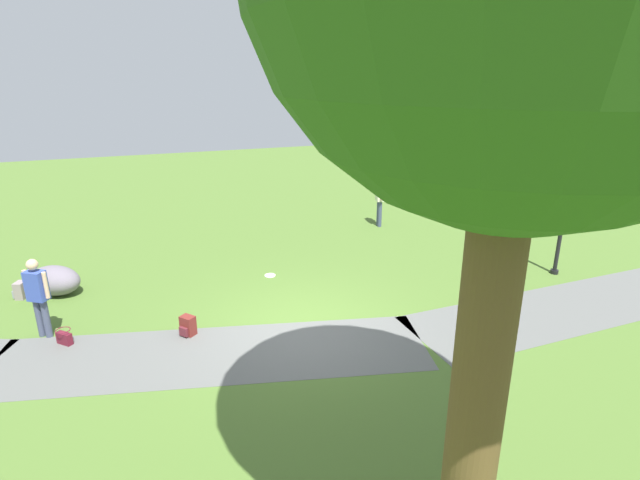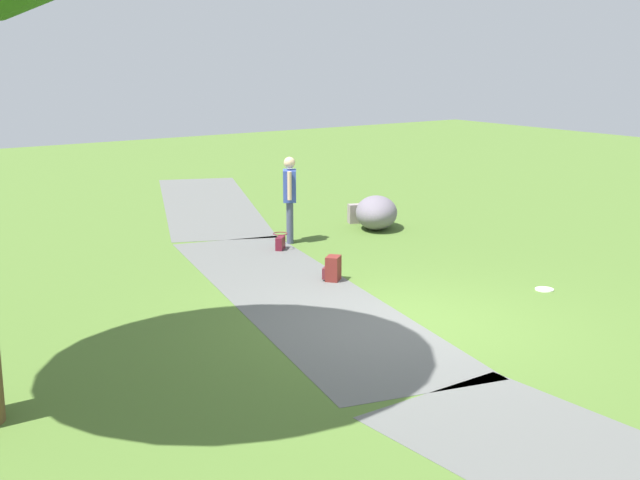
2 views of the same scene
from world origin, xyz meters
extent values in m
plane|color=#4D6D2B|center=(0.00, 0.00, 0.00)|extent=(48.00, 48.00, 0.00)
cube|color=#5C5E5B|center=(-6.00, 1.22, 0.00)|extent=(8.06, 2.29, 0.01)
cube|color=#5C5E5B|center=(1.89, 0.43, 0.00)|extent=(8.26, 3.81, 0.01)
cylinder|color=brown|center=(0.02, 5.47, 2.22)|extent=(0.53, 0.53, 4.44)
cylinder|color=black|center=(-7.03, -0.43, 0.05)|extent=(0.20, 0.20, 0.10)
cylinder|color=black|center=(-7.03, -0.43, 1.69)|extent=(0.10, 0.10, 3.39)
sphere|color=white|center=(-7.03, -0.43, 3.53)|extent=(0.28, 0.28, 0.28)
ellipsoid|color=slate|center=(4.96, -3.52, 0.34)|extent=(1.53, 1.46, 0.68)
cylinder|color=#454D66|center=(4.98, -1.43, 0.40)|extent=(0.13, 0.13, 0.80)
cylinder|color=#454D66|center=(4.85, -1.35, 0.40)|extent=(0.13, 0.13, 0.80)
cube|color=#3951AB|center=(4.92, -1.39, 1.09)|extent=(0.43, 0.40, 0.60)
cylinder|color=#E0B78E|center=(5.10, -1.51, 1.13)|extent=(0.08, 0.08, 0.53)
cylinder|color=#E0B78E|center=(4.73, -1.27, 1.13)|extent=(0.08, 0.08, 0.53)
sphere|color=#E0B78E|center=(4.92, -1.39, 1.53)|extent=(0.22, 0.22, 0.22)
cylinder|color=#3F4866|center=(-4.62, -5.80, 0.44)|extent=(0.13, 0.13, 0.88)
cylinder|color=#3F4866|center=(-4.59, -5.65, 0.44)|extent=(0.13, 0.13, 0.88)
cube|color=beige|center=(-4.60, -5.73, 1.21)|extent=(0.31, 0.40, 0.66)
cylinder|color=tan|center=(-4.65, -5.94, 1.25)|extent=(0.08, 0.08, 0.59)
cylinder|color=tan|center=(-4.56, -5.51, 1.25)|extent=(0.08, 0.08, 0.59)
sphere|color=tan|center=(-4.60, -5.73, 1.69)|extent=(0.24, 0.24, 0.24)
cube|color=maroon|center=(4.53, -0.93, 0.12)|extent=(0.31, 0.31, 0.24)
torus|color=maroon|center=(4.53, -0.93, 0.30)|extent=(0.38, 0.38, 0.02)
cube|color=gray|center=(5.69, -3.53, 0.20)|extent=(0.28, 0.33, 0.40)
cube|color=gray|center=(5.81, -3.57, 0.12)|extent=(0.12, 0.20, 0.18)
cube|color=maroon|center=(2.24, -0.48, 0.20)|extent=(0.33, 0.34, 0.40)
cube|color=maroon|center=(2.34, -0.40, 0.12)|extent=(0.17, 0.19, 0.18)
cylinder|color=white|center=(-0.05, -2.82, 0.01)|extent=(0.28, 0.28, 0.02)
camera|label=1|loc=(2.82, 8.73, 5.05)|focal=28.05mm
camera|label=2|loc=(-8.29, 7.13, 3.62)|focal=47.48mm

